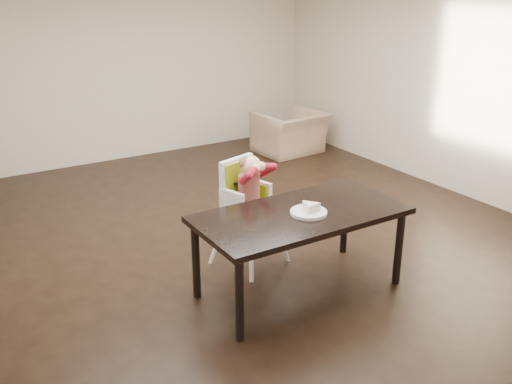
% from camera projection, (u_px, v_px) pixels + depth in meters
% --- Properties ---
extents(ground, '(7.00, 7.00, 0.00)m').
position_uv_depth(ground, '(251.00, 240.00, 6.04)').
color(ground, black).
rests_on(ground, ground).
extents(room_walls, '(6.02, 7.02, 2.71)m').
position_uv_depth(room_walls, '(250.00, 62.00, 5.38)').
color(room_walls, beige).
rests_on(room_walls, ground).
extents(dining_table, '(1.80, 0.90, 0.75)m').
position_uv_depth(dining_table, '(301.00, 221.00, 4.85)').
color(dining_table, black).
rests_on(dining_table, ground).
extents(high_chair, '(0.57, 0.57, 1.09)m').
position_uv_depth(high_chair, '(247.00, 188.00, 5.31)').
color(high_chair, white).
rests_on(high_chair, ground).
extents(plate, '(0.38, 0.38, 0.09)m').
position_uv_depth(plate, '(309.00, 210.00, 4.78)').
color(plate, white).
rests_on(plate, dining_table).
extents(armchair, '(1.05, 0.73, 0.87)m').
position_uv_depth(armchair, '(290.00, 126.00, 8.86)').
color(armchair, tan).
rests_on(armchair, ground).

